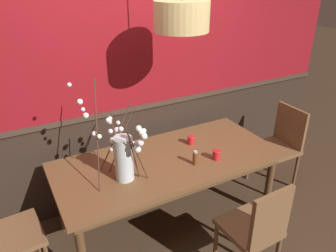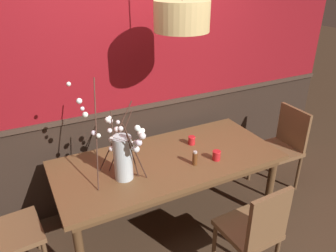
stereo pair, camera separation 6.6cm
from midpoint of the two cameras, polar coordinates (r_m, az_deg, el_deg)
name	(u,v)px [view 2 (the right image)]	position (r m, az deg, el deg)	size (l,w,h in m)	color
ground_plane	(168,221)	(3.51, 0.56, -16.18)	(24.00, 24.00, 0.00)	#422D1E
back_wall	(138,76)	(3.37, -4.76, 8.61)	(5.03, 0.14, 2.73)	#2D2119
dining_table	(168,166)	(3.10, 0.61, -6.92)	(2.09, 0.95, 0.75)	brown
chair_head_east_end	(283,144)	(3.98, 19.79, -2.92)	(0.44, 0.46, 0.95)	brown
chair_far_side_right	(156,135)	(4.00, -1.60, -1.54)	(0.44, 0.46, 0.90)	brown
chair_far_side_left	(109,146)	(3.81, -9.81, -3.47)	(0.43, 0.42, 0.89)	brown
chair_near_side_right	(254,229)	(2.75, 15.51, -16.94)	(0.42, 0.44, 0.94)	brown
chair_head_west_end	(2,227)	(2.95, -26.40, -15.54)	(0.44, 0.49, 0.96)	brown
vase_with_blossoms	(122,155)	(2.70, -7.26, -5.00)	(0.53, 0.55, 0.86)	silver
candle_holder_nearer_center	(217,155)	(3.06, 9.06, -5.07)	(0.08, 0.08, 0.09)	red
candle_holder_nearer_edge	(192,140)	(3.29, 4.71, -2.50)	(0.07, 0.07, 0.09)	red
condiment_bottle	(195,158)	(2.95, 5.35, -5.62)	(0.05, 0.05, 0.14)	brown
pendant_lamp	(182,16)	(2.74, 3.14, 18.51)	(0.45, 0.45, 0.84)	tan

